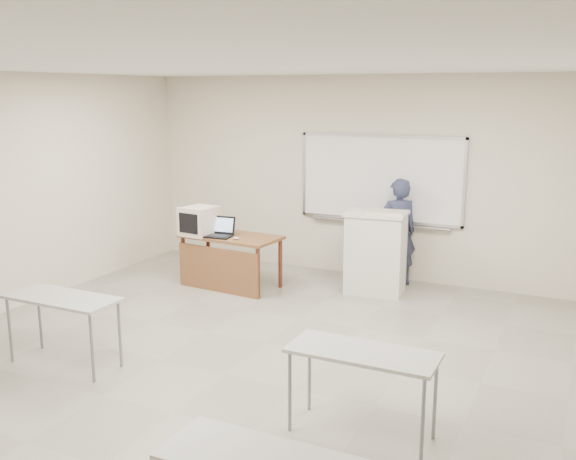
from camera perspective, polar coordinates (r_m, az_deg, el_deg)
The scene contains 10 objects.
floor at distance 6.57m, azimuth -5.63°, elevation -12.67°, with size 7.00×8.00×0.01m, color gray.
whiteboard at distance 9.56m, azimuth 8.21°, elevation 4.43°, with size 2.48×0.10×1.31m.
student_desks at distance 5.29m, azimuth -13.52°, elevation -11.30°, with size 4.40×2.20×0.73m.
instructor_desk at distance 9.12m, azimuth -5.42°, elevation -1.90°, with size 1.41×0.70×0.75m.
podium at distance 8.95m, azimuth 7.80°, elevation -1.99°, with size 0.81×0.59×1.15m.
crt_monitor at distance 9.25m, azimuth -7.89°, elevation 0.83°, with size 0.44×0.48×0.41m.
laptop at distance 9.10m, azimuth -6.03°, elevation -0.19°, with size 0.36×0.33×0.27m.
mouse at distance 8.89m, azimuth -4.64°, elevation -0.73°, with size 0.10×0.06×0.04m, color #ADAFB4.
keyboard at distance 8.67m, azimuth 8.61°, elevation 1.48°, with size 0.49×0.16×0.03m, color beige.
presenter at distance 9.35m, azimuth 9.70°, elevation -0.17°, with size 0.57×0.37×1.56m, color black.
Camera 1 is at (3.14, -5.07, 2.75)m, focal length 40.00 mm.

